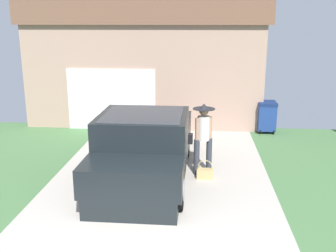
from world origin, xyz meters
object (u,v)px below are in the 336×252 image
at_px(person_with_hat, 203,133).
at_px(wheeled_trash_bin, 266,116).
at_px(handbag, 205,173).
at_px(pickup_truck, 144,150).
at_px(house_with_garage, 153,57).

xyz_separation_m(person_with_hat, wheeled_trash_bin, (2.14, 3.92, -0.47)).
bearing_deg(handbag, person_with_hat, 99.72).
bearing_deg(wheeled_trash_bin, handbag, -116.11).
bearing_deg(pickup_truck, house_with_garage, -84.34).
relative_size(house_with_garage, wheeled_trash_bin, 8.18).
relative_size(pickup_truck, handbag, 11.02).
xyz_separation_m(person_with_hat, house_with_garage, (-2.10, 7.25, 1.15)).
xyz_separation_m(house_with_garage, wheeled_trash_bin, (4.24, -3.33, -1.62)).
height_order(pickup_truck, house_with_garage, house_with_garage).
relative_size(person_with_hat, house_with_garage, 0.21).
bearing_deg(person_with_hat, handbag, 75.72).
bearing_deg(person_with_hat, house_with_garage, -97.84).
height_order(pickup_truck, handbag, pickup_truck).
height_order(house_with_garage, wheeled_trash_bin, house_with_garage).
bearing_deg(house_with_garage, wheeled_trash_bin, -38.11).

